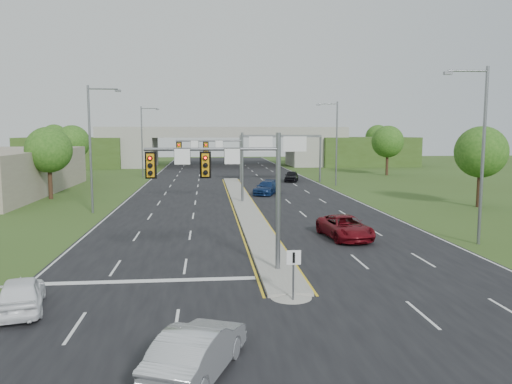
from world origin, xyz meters
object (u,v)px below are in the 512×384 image
at_px(car_far_a, 345,227).
at_px(keep_right_sign, 293,266).
at_px(sign_gantry, 280,145).
at_px(car_white, 21,294).
at_px(car_silver, 197,350).
at_px(overpass, 223,149).
at_px(signal_mast_near, 233,179).
at_px(car_far_b, 267,188).
at_px(signal_mast_far, 219,156).
at_px(car_far_c, 291,176).

bearing_deg(car_far_a, keep_right_sign, -121.25).
bearing_deg(sign_gantry, keep_right_sign, -97.70).
relative_size(car_white, car_silver, 0.91).
bearing_deg(overpass, car_white, -97.30).
bearing_deg(signal_mast_near, keep_right_sign, -63.06).
bearing_deg(sign_gantry, car_silver, -100.76).
bearing_deg(car_far_b, car_white, -87.69).
height_order(keep_right_sign, sign_gantry, sign_gantry).
distance_m(signal_mast_far, car_white, 30.96).
distance_m(car_silver, car_far_c, 57.90).
bearing_deg(car_white, car_silver, 124.84).
height_order(car_far_a, car_far_b, car_far_b).
distance_m(car_white, car_far_b, 38.69).
relative_size(car_silver, car_far_b, 0.87).
relative_size(signal_mast_far, overpass, 0.09).
relative_size(sign_gantry, car_far_a, 2.14).
bearing_deg(car_far_b, signal_mast_far, -106.49).
relative_size(keep_right_sign, car_silver, 0.49).
relative_size(signal_mast_far, car_far_b, 1.35).
bearing_deg(signal_mast_near, sign_gantry, 78.75).
distance_m(sign_gantry, car_far_c, 4.97).
distance_m(car_far_a, car_far_c, 38.73).
relative_size(signal_mast_near, car_white, 1.69).
xyz_separation_m(car_silver, car_far_c, (12.42, 56.55, 0.02)).
relative_size(keep_right_sign, overpass, 0.03).
distance_m(overpass, car_far_a, 72.83).
xyz_separation_m(signal_mast_near, car_far_c, (10.84, 46.12, -3.94)).
relative_size(sign_gantry, car_silver, 2.55).
distance_m(signal_mast_near, car_silver, 11.26).
bearing_deg(signal_mast_far, car_far_a, -65.89).
height_order(keep_right_sign, car_far_a, keep_right_sign).
xyz_separation_m(car_far_a, car_far_b, (-2.30, 24.04, 0.00)).
distance_m(overpass, car_far_c, 35.13).
distance_m(signal_mast_far, sign_gantry, 21.91).
bearing_deg(overpass, car_silver, -92.44).
bearing_deg(car_silver, car_far_a, -95.68).
height_order(car_silver, car_far_b, car_far_b).
bearing_deg(car_far_a, car_silver, -124.00).
distance_m(car_white, car_silver, 9.17).
xyz_separation_m(signal_mast_far, car_far_c, (10.84, 21.12, -3.94)).
bearing_deg(car_far_a, car_far_c, 79.24).
xyz_separation_m(keep_right_sign, sign_gantry, (6.68, 49.45, 3.72)).
bearing_deg(sign_gantry, overpass, 100.79).
xyz_separation_m(car_white, car_far_c, (19.40, 50.60, 0.06)).
bearing_deg(car_far_a, signal_mast_far, 107.81).
bearing_deg(car_far_a, car_far_b, 89.17).
distance_m(signal_mast_near, car_white, 10.46).
bearing_deg(car_far_a, signal_mast_near, -142.49).
height_order(signal_mast_near, car_silver, signal_mast_near).
bearing_deg(keep_right_sign, signal_mast_far, 94.39).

